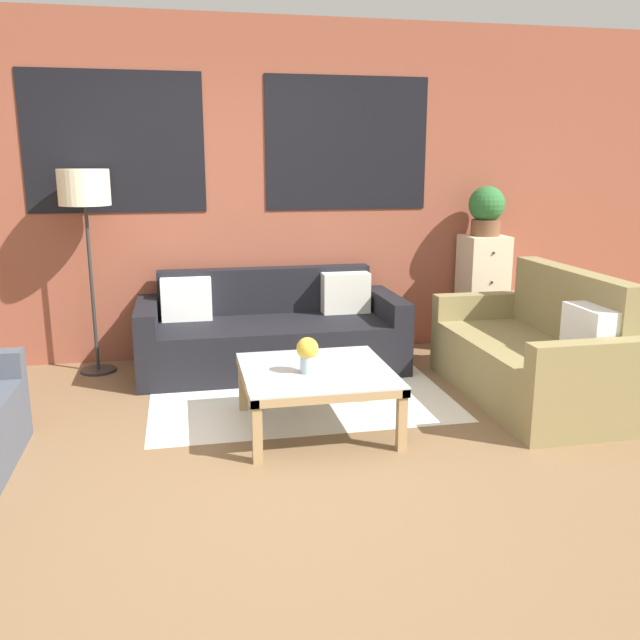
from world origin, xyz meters
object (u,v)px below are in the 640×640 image
object	(u,v)px
settee_vintage	(534,357)
drawer_cabinet	(482,293)
couch_dark	(271,335)
floor_lamp	(85,197)
potted_plant	(486,209)
flower_vase	(307,353)
coffee_table	(316,377)

from	to	relation	value
settee_vintage	drawer_cabinet	world-z (taller)	drawer_cabinet
couch_dark	floor_lamp	world-z (taller)	floor_lamp
potted_plant	flower_vase	world-z (taller)	potted_plant
settee_vintage	flower_vase	size ratio (longest dim) A/B	7.36
coffee_table	drawer_cabinet	distance (m)	2.42
couch_dark	floor_lamp	xyz separation A→B (m)	(-1.39, 0.17, 1.11)
floor_lamp	couch_dark	bearing A→B (deg)	-7.15
settee_vintage	floor_lamp	bearing A→B (deg)	157.40
floor_lamp	drawer_cabinet	world-z (taller)	floor_lamp
couch_dark	coffee_table	bearing A→B (deg)	-85.59
couch_dark	settee_vintage	bearing A→B (deg)	-33.02
drawer_cabinet	coffee_table	bearing A→B (deg)	-139.27
settee_vintage	floor_lamp	xyz separation A→B (m)	(-3.11, 1.29, 1.08)
settee_vintage	potted_plant	xyz separation A→B (m)	(0.21, 1.34, 0.94)
floor_lamp	drawer_cabinet	bearing A→B (deg)	0.85
drawer_cabinet	floor_lamp	bearing A→B (deg)	-179.15
drawer_cabinet	potted_plant	bearing A→B (deg)	90.00
drawer_cabinet	flower_vase	bearing A→B (deg)	-139.11
couch_dark	potted_plant	xyz separation A→B (m)	(1.94, 0.22, 0.97)
couch_dark	drawer_cabinet	world-z (taller)	drawer_cabinet
flower_vase	settee_vintage	bearing A→B (deg)	10.12
drawer_cabinet	flower_vase	distance (m)	2.51
settee_vintage	flower_vase	distance (m)	1.73
settee_vintage	couch_dark	bearing A→B (deg)	146.98
settee_vintage	drawer_cabinet	xyz separation A→B (m)	(0.21, 1.34, 0.20)
drawer_cabinet	potted_plant	size ratio (longest dim) A/B	2.37
settee_vintage	potted_plant	bearing A→B (deg)	81.04
couch_dark	settee_vintage	distance (m)	2.06
settee_vintage	flower_vase	world-z (taller)	settee_vintage
couch_dark	drawer_cabinet	bearing A→B (deg)	6.58
potted_plant	couch_dark	bearing A→B (deg)	-173.42
potted_plant	flower_vase	distance (m)	2.62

